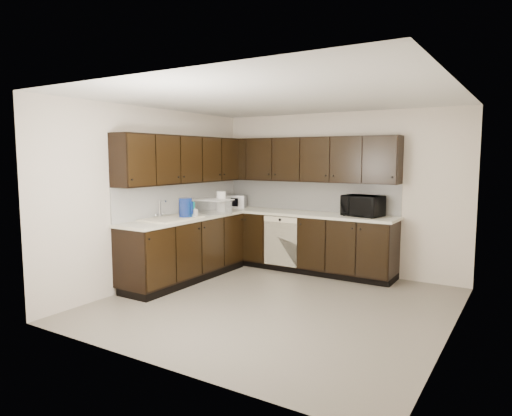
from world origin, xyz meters
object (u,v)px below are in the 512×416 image
(microwave, at_px, (363,206))
(storage_bin, at_px, (213,206))
(sink, at_px, (171,224))
(blue_pitcher, at_px, (186,208))
(toaster_oven, at_px, (236,201))

(microwave, height_order, storage_bin, microwave)
(storage_bin, bearing_deg, microwave, 21.81)
(sink, distance_m, storage_bin, 0.92)
(microwave, height_order, blue_pitcher, microwave)
(toaster_oven, bearing_deg, sink, -109.84)
(sink, distance_m, toaster_oven, 1.73)
(toaster_oven, bearing_deg, blue_pitcher, -105.89)
(sink, relative_size, blue_pitcher, 2.85)
(sink, height_order, toaster_oven, sink)
(sink, bearing_deg, storage_bin, 86.59)
(microwave, bearing_deg, blue_pitcher, -133.76)
(microwave, xyz_separation_m, blue_pitcher, (-2.08, -1.55, -0.01))
(toaster_oven, bearing_deg, microwave, -21.17)
(blue_pitcher, bearing_deg, microwave, 20.19)
(toaster_oven, bearing_deg, storage_bin, -103.53)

